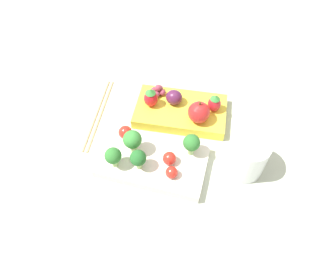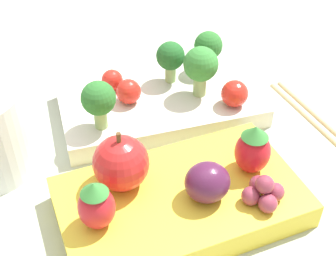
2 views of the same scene
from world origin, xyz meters
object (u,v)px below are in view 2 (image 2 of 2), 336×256
Objects in this scene: cherry_tomato_0 at (112,80)px; grape_cluster at (263,192)px; bento_box_fruit at (180,202)px; cherry_tomato_1 at (235,94)px; bento_box_savoury at (158,104)px; broccoli_floret_3 at (208,47)px; broccoli_floret_0 at (201,66)px; cherry_tomato_2 at (128,92)px; broccoli_floret_1 at (170,57)px; chopsticks_pair at (336,136)px; apple at (121,163)px; strawberry_1 at (96,205)px; plum at (207,182)px; broccoli_floret_2 at (99,100)px; strawberry_0 at (253,149)px.

grape_cluster reaches higher than cherry_tomato_0.
bento_box_fruit is 7.78× the size of cherry_tomato_1.
bento_box_savoury is 0.08m from broccoli_floret_3.
broccoli_floret_0 reaches higher than cherry_tomato_2.
broccoli_floret_1 is at bearing 2.51° from cherry_tomato_0.
cherry_tomato_0 is at bearing 153.70° from chopsticks_pair.
strawberry_1 is (-0.02, -0.04, -0.00)m from apple.
cherry_tomato_1 is at bearing -82.59° from broccoli_floret_3.
plum is 1.03× the size of grape_cluster.
apple is (-0.12, -0.16, -0.00)m from broccoli_floret_3.
plum is at bearing -25.98° from bento_box_fruit.
cherry_tomato_1 is 0.64× the size of strawberry_1.
grape_cluster is (0.13, -0.00, -0.01)m from strawberry_1.
broccoli_floret_2 reaches higher than cherry_tomato_1.
strawberry_0 is at bearing -76.73° from broccoli_floret_1.
apple is (0.01, -0.08, -0.00)m from broccoli_floret_2.
bento_box_fruit is 3.92× the size of broccoli_floret_0.
plum is at bearing -106.21° from broccoli_floret_3.
broccoli_floret_2 is 0.08m from apple.
apple reaches higher than chopsticks_pair.
broccoli_floret_2 is 0.14m from cherry_tomato_1.
broccoli_floret_0 is 0.05m from broccoli_floret_3.
cherry_tomato_2 is (0.01, -0.03, 0.00)m from cherry_tomato_0.
bento_box_savoury is 1.03× the size of chopsticks_pair.
cherry_tomato_2 is (-0.10, -0.04, -0.02)m from broccoli_floret_3.
broccoli_floret_3 is at bearing 130.70° from chopsticks_pair.
bento_box_fruit is 5.86× the size of plum.
cherry_tomato_0 is 0.18m from plum.
strawberry_0 is (-0.02, -0.10, 0.01)m from cherry_tomato_1.
broccoli_floret_2 is at bearing 132.48° from grape_cluster.
cherry_tomato_0 reaches higher than bento_box_fruit.
broccoli_floret_2 is at bearing -177.26° from cherry_tomato_1.
broccoli_floret_0 is at bearing 68.61° from bento_box_fruit.
cherry_tomato_2 is at bearing 158.45° from chopsticks_pair.
bento_box_savoury is 4.96× the size of strawberry_1.
plum is (-0.05, -0.19, -0.01)m from broccoli_floret_3.
broccoli_floret_0 is at bearing -7.35° from bento_box_savoury.
strawberry_0 is at bearing -55.11° from cherry_tomato_2.
broccoli_floret_1 is 1.31× the size of grape_cluster.
bento_box_fruit is at bearing 154.02° from plum.
strawberry_1 is 0.13m from grape_cluster.
bento_box_savoury is 0.14m from apple.
bento_box_fruit is 4.59× the size of broccoli_floret_1.
broccoli_floret_2 is (-0.05, 0.10, 0.04)m from bento_box_fruit.
broccoli_floret_2 reaches higher than cherry_tomato_2.
strawberry_1 is (-0.10, -0.18, -0.00)m from broccoli_floret_1.
plum is at bearing 5.66° from strawberry_1.
cherry_tomato_2 is 0.55× the size of strawberry_0.
broccoli_floret_2 is 0.15m from broccoli_floret_3.
strawberry_0 is (0.12, -0.09, -0.01)m from broccoli_floret_2.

